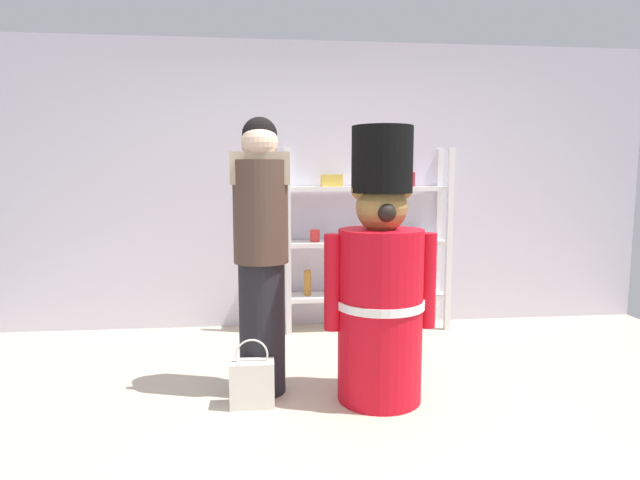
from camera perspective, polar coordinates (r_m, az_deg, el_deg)
The scene contains 6 objects.
ground_plane at distance 3.05m, azimuth 3.13°, elevation -20.17°, with size 6.40×6.40×0.00m, color beige.
back_wall at distance 4.90m, azimuth -0.85°, elevation 5.86°, with size 6.40×0.12×2.60m, color silver.
merchandise_shelf at distance 4.79m, azimuth 5.11°, elevation 0.18°, with size 1.49×0.35×1.64m.
teddy_bear_guard at distance 3.25m, azimuth 6.60°, elevation -4.89°, with size 0.70×0.54×1.69m.
person_shopper at distance 3.33m, azimuth -6.42°, elevation -1.21°, with size 0.36×0.35×1.76m.
shopping_bag at distance 3.32m, azimuth -7.39°, elevation -15.14°, with size 0.27×0.14×0.42m.
Camera 1 is at (-0.44, -2.68, 1.39)m, focal length 29.39 mm.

